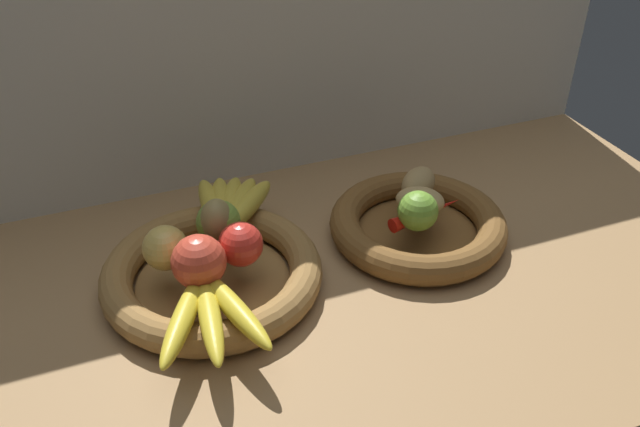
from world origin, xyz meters
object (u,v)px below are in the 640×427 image
(potato_back, at_px, (418,184))
(potato_large, at_px, (420,201))
(pear_brown, at_px, (217,222))
(lime_near, at_px, (418,211))
(fruit_bowl_left, at_px, (212,274))
(apple_golden_left, at_px, (165,247))
(apple_green_back, at_px, (218,222))
(banana_bunch_front, at_px, (209,312))
(fruit_bowl_right, at_px, (418,225))
(apple_red_right, at_px, (241,244))
(apple_red_front, at_px, (199,262))
(chili_pepper, at_px, (427,212))
(banana_bunch_back, at_px, (229,206))

(potato_back, bearing_deg, potato_large, -114.44)
(pear_brown, xyz_separation_m, lime_near, (0.30, -0.08, -0.01))
(fruit_bowl_left, distance_m, apple_golden_left, 0.09)
(apple_green_back, relative_size, banana_bunch_front, 0.35)
(potato_back, bearing_deg, fruit_bowl_right, -114.44)
(apple_red_right, xyz_separation_m, pear_brown, (-0.02, 0.06, 0.00))
(apple_red_front, distance_m, banana_bunch_front, 0.08)
(apple_red_right, xyz_separation_m, chili_pepper, (0.31, 0.00, -0.02))
(potato_large, distance_m, lime_near, 0.05)
(apple_golden_left, height_order, chili_pepper, apple_golden_left)
(potato_large, bearing_deg, apple_green_back, 172.51)
(lime_near, relative_size, chili_pepper, 0.46)
(potato_back, bearing_deg, lime_near, -118.98)
(potato_back, bearing_deg, banana_bunch_front, -156.96)
(potato_large, distance_m, chili_pepper, 0.02)
(banana_bunch_front, distance_m, potato_large, 0.40)
(apple_golden_left, bearing_deg, pear_brown, 18.35)
(banana_bunch_back, height_order, chili_pepper, banana_bunch_back)
(apple_red_right, relative_size, banana_bunch_back, 0.38)
(fruit_bowl_right, height_order, lime_near, lime_near)
(fruit_bowl_left, height_order, apple_golden_left, apple_golden_left)
(chili_pepper, bearing_deg, banana_bunch_front, -176.04)
(potato_back, distance_m, lime_near, 0.09)
(fruit_bowl_right, bearing_deg, potato_back, 65.56)
(banana_bunch_front, xyz_separation_m, lime_near, (0.36, 0.09, 0.02))
(apple_red_right, distance_m, apple_red_front, 0.07)
(potato_large, bearing_deg, apple_red_right, -175.82)
(fruit_bowl_right, xyz_separation_m, pear_brown, (-0.33, 0.04, 0.06))
(fruit_bowl_right, distance_m, apple_red_right, 0.31)
(apple_golden_left, height_order, lime_near, apple_golden_left)
(banana_bunch_back, relative_size, potato_back, 2.13)
(fruit_bowl_left, bearing_deg, chili_pepper, -3.50)
(apple_red_right, height_order, apple_green_back, apple_green_back)
(banana_bunch_back, distance_m, chili_pepper, 0.32)
(apple_golden_left, distance_m, potato_large, 0.41)
(apple_golden_left, distance_m, potato_back, 0.43)
(apple_green_back, xyz_separation_m, potato_back, (0.34, 0.00, -0.01))
(apple_green_back, distance_m, banana_bunch_back, 0.07)
(potato_large, height_order, chili_pepper, potato_large)
(apple_red_right, bearing_deg, banana_bunch_front, -125.20)
(fruit_bowl_left, xyz_separation_m, fruit_bowl_right, (0.35, 0.00, 0.00))
(fruit_bowl_left, relative_size, potato_large, 4.19)
(lime_near, distance_m, chili_pepper, 0.04)
(pear_brown, relative_size, banana_bunch_front, 0.38)
(fruit_bowl_right, relative_size, banana_bunch_front, 1.49)
(apple_red_right, distance_m, banana_bunch_back, 0.13)
(fruit_bowl_right, relative_size, apple_red_right, 4.43)
(apple_red_front, height_order, pear_brown, apple_red_front)
(banana_bunch_front, bearing_deg, pear_brown, 71.85)
(pear_brown, distance_m, banana_bunch_back, 0.08)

